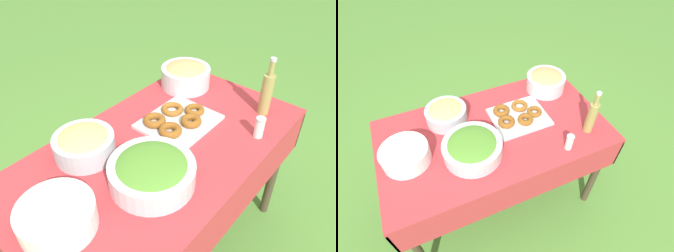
# 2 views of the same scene
# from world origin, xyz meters

# --- Properties ---
(ground_plane) EXTENTS (14.00, 14.00, 0.00)m
(ground_plane) POSITION_xyz_m (0.00, 0.00, 0.00)
(ground_plane) COLOR #568C38
(picnic_table) EXTENTS (1.38, 0.78, 0.78)m
(picnic_table) POSITION_xyz_m (0.00, 0.00, 0.67)
(picnic_table) COLOR #B73338
(picnic_table) RESTS_ON ground_plane
(salad_bowl) EXTENTS (0.33, 0.33, 0.11)m
(salad_bowl) POSITION_xyz_m (0.17, 0.12, 0.84)
(salad_bowl) COLOR silver
(salad_bowl) RESTS_ON picnic_table
(pasta_bowl) EXTENTS (0.25, 0.25, 0.12)m
(pasta_bowl) POSITION_xyz_m (0.23, -0.20, 0.84)
(pasta_bowl) COLOR #B2B7BC
(pasta_bowl) RESTS_ON picnic_table
(donut_platter) EXTENTS (0.35, 0.29, 0.05)m
(donut_platter) POSITION_xyz_m (-0.18, -0.04, 0.80)
(donut_platter) COLOR silver
(donut_platter) RESTS_ON picnic_table
(plate_stack) EXTENTS (0.26, 0.26, 0.10)m
(plate_stack) POSITION_xyz_m (0.52, 0.01, 0.83)
(plate_stack) COLOR white
(plate_stack) RESTS_ON picnic_table
(olive_oil_bottle) EXTENTS (0.06, 0.06, 0.30)m
(olive_oil_bottle) POSITION_xyz_m (-0.53, 0.23, 0.89)
(olive_oil_bottle) COLOR #998E4C
(olive_oil_bottle) RESTS_ON picnic_table
(bread_bowl) EXTENTS (0.27, 0.27, 0.13)m
(bread_bowl) POSITION_xyz_m (-0.49, -0.23, 0.85)
(bread_bowl) COLOR silver
(bread_bowl) RESTS_ON picnic_table
(salt_shaker) EXTENTS (0.04, 0.04, 0.10)m
(salt_shaker) POSITION_xyz_m (-0.34, 0.30, 0.83)
(salt_shaker) COLOR white
(salt_shaker) RESTS_ON picnic_table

